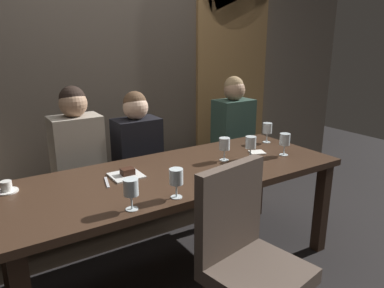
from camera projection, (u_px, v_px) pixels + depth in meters
ground at (180, 269)px, 2.57m from camera, size 9.00×9.00×0.00m
back_wall_tiled at (105, 47)px, 3.13m from camera, size 6.00×0.12×3.00m
arched_door at (232, 58)px, 3.82m from camera, size 0.90×0.05×2.55m
dining_table at (179, 184)px, 2.39m from camera, size 2.20×0.84×0.74m
banquette_bench at (137, 203)px, 3.07m from camera, size 2.50×0.44×0.45m
chair_near_side at (246, 250)px, 1.81m from camera, size 0.51×0.51×0.98m
diner_redhead at (77, 143)px, 2.68m from camera, size 0.36×0.24×0.80m
diner_bearded at (137, 139)px, 2.93m from camera, size 0.36×0.24×0.72m
diner_far_end at (233, 120)px, 3.46m from camera, size 0.36×0.24×0.78m
wine_glass_near_right at (267, 129)px, 2.98m from camera, size 0.08×0.08×0.16m
wine_glass_end_right at (131, 188)px, 1.80m from camera, size 0.08×0.08×0.16m
wine_glass_far_left at (251, 143)px, 2.58m from camera, size 0.08×0.08×0.16m
wine_glass_center_back at (176, 177)px, 1.94m from camera, size 0.08×0.08×0.16m
wine_glass_end_left at (285, 140)px, 2.66m from camera, size 0.08×0.08×0.16m
wine_glass_far_right at (224, 145)px, 2.54m from camera, size 0.08×0.08×0.16m
espresso_cup at (7, 188)px, 2.04m from camera, size 0.12×0.12×0.06m
dessert_plate at (127, 174)px, 2.27m from camera, size 0.19×0.19×0.05m
fork_on_table at (107, 182)px, 2.17m from camera, size 0.06×0.17×0.01m
folded_napkin at (257, 152)px, 2.74m from camera, size 0.14×0.13×0.01m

